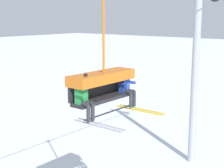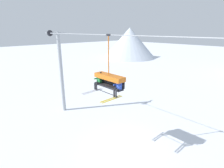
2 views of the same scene
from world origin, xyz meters
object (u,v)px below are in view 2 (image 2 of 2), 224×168
Objects in this scene: skier_green at (98,81)px; skier_blue at (117,87)px; lift_tower_near at (61,71)px; chairlift_chair at (110,79)px.

skier_green is 1.96m from skier_blue.
lift_tower_near is 5.03× the size of skier_green.
lift_tower_near reaches higher than skier_blue.
lift_tower_near is at bearing 172.82° from skier_green.
chairlift_chair is (8.31, -0.71, 1.01)m from lift_tower_near.
skier_blue is at bearing -5.72° from lift_tower_near.
skier_green is at bearing -7.18° from lift_tower_near.
lift_tower_near is at bearing 174.28° from skier_blue.
chairlift_chair is 2.22× the size of skier_green.
skier_blue is (1.96, -0.01, -0.02)m from skier_green.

